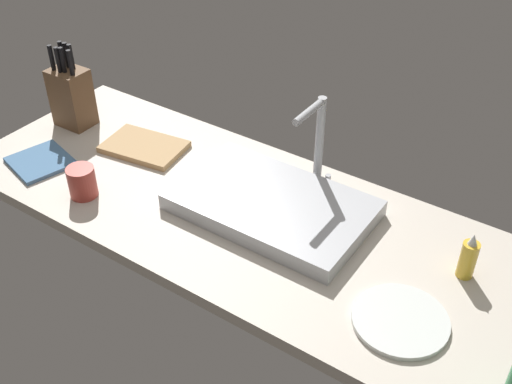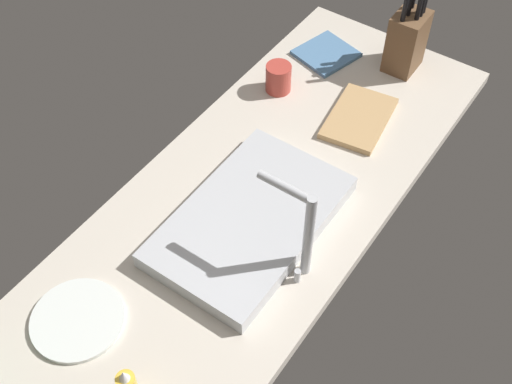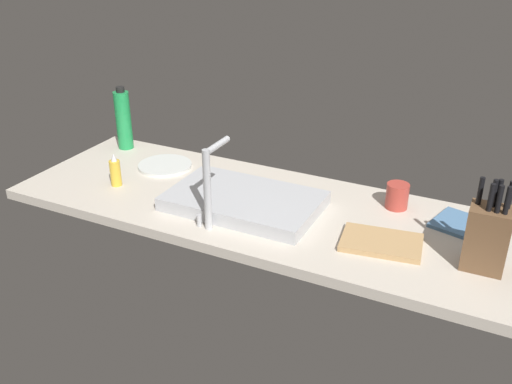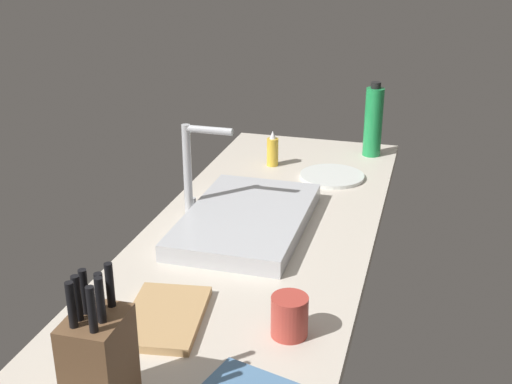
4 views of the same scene
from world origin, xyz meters
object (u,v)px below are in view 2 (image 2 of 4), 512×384
Objects in this scene: knife_block at (407,40)px; coffee_mug at (278,78)px; faucet at (302,227)px; dinner_plate at (78,320)px; sink_basin at (250,220)px; dish_towel at (326,54)px; cutting_board at (359,118)px.

coffee_mug is (30.82, -25.61, -5.76)cm from knife_block.
faucet is 1.28× the size of dinner_plate.
sink_basin is at bearing 25.98° from coffee_mug.
faucet reaches higher than dish_towel.
dinner_plate is (121.55, -19.25, -9.54)cm from knife_block.
coffee_mug reaches higher than cutting_board.
sink_basin is 2.42× the size of dinner_plate.
cutting_board reaches higher than dish_towel.
knife_block is at bearing 140.27° from coffee_mug.
faucet is 82.26cm from dish_towel.
dish_towel is at bearing -153.68° from faucet.
cutting_board is 26.80cm from coffee_mug.
dinner_plate is at bearing -20.53° from sink_basin.
sink_basin is 46.92cm from dinner_plate.
dish_towel is at bearing -178.56° from dinner_plate.
sink_basin is at bearing 15.62° from dish_towel.
knife_block reaches higher than dinner_plate.
faucet is at bearing 13.80° from cutting_board.
dinner_plate is at bearing -10.15° from knife_block.
cutting_board reaches higher than dinner_plate.
knife_block is at bearing 111.33° from dish_towel.
sink_basin is at bearing 159.47° from dinner_plate.
faucet reaches higher than coffee_mug.
dinner_plate is 112.95cm from dish_towel.
sink_basin is 1.91× the size of knife_block.
faucet is at bearing 26.32° from dish_towel.
dinner_plate is at bearing 1.44° from dish_towel.
faucet is 54.46cm from dinner_plate.
coffee_mug is at bearing -175.99° from dinner_plate.
knife_block is 25.56cm from dish_towel.
coffee_mug is (-50.23, -39.34, -11.65)cm from faucet.
dish_towel is (-112.92, -2.85, 0.00)cm from dinner_plate.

